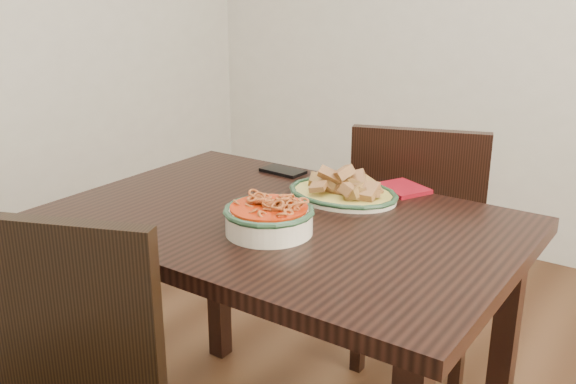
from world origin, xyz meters
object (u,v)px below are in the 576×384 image
Objects in this scene: fish_plate at (343,182)px; smartphone at (283,171)px; dining_table at (284,253)px; chair_far at (416,235)px; noodle_bowl at (269,215)px.

fish_plate is 0.30m from smartphone.
dining_table is at bearing -50.97° from smartphone.
chair_far reaches higher than dining_table.
fish_plate is 1.41× the size of noodle_bowl.
smartphone reaches higher than dining_table.
noodle_bowl reaches higher than dining_table.
fish_plate is at bearing 86.89° from noodle_bowl.
chair_far reaches higher than noodle_bowl.
smartphone is at bearing 125.32° from dining_table.
chair_far is 2.89× the size of fish_plate.
noodle_bowl reaches higher than smartphone.
noodle_bowl is at bearing -93.11° from fish_plate.
chair_far is 0.81m from noodle_bowl.
dining_table is 0.18m from noodle_bowl.
smartphone is (-0.32, -0.33, 0.26)m from chair_far.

